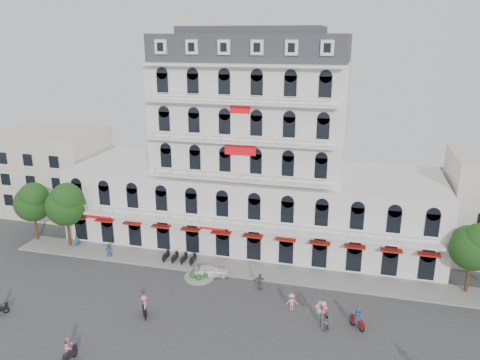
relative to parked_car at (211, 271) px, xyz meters
name	(u,v)px	position (x,y,z in m)	size (l,w,h in m)	color
ground	(208,313)	(1.88, -6.75, -0.65)	(120.00, 120.00, 0.00)	#38383A
sidewalk	(234,268)	(1.88, 2.25, -0.57)	(53.00, 4.00, 0.16)	gray
main_building	(253,162)	(1.88, 11.24, 9.31)	(45.00, 15.00, 25.80)	silver
flank_building_west	(54,171)	(-28.12, 13.25, 5.35)	(14.00, 10.00, 12.00)	beige
traffic_island	(199,276)	(-1.13, -0.75, -0.39)	(3.20, 3.20, 1.60)	gray
parked_scooter_row	(180,263)	(-4.47, 2.05, -0.65)	(4.40, 1.80, 1.10)	black
tree_west_outer	(33,201)	(-24.07, 3.23, 4.70)	(4.50, 4.48, 7.76)	#382314
tree_west_inner	(66,203)	(-19.07, 2.73, 5.04)	(4.76, 4.76, 8.25)	#382314
tree_east_inner	(473,245)	(25.93, 3.23, 4.57)	(4.40, 4.37, 7.57)	#382314
parked_car	(211,271)	(0.00, 0.00, 0.00)	(1.53, 3.81, 1.30)	white
rider_southwest	(69,349)	(-6.61, -15.96, 0.48)	(0.73, 1.70, 2.21)	black
rider_east	(358,318)	(15.37, -5.78, 0.37)	(1.34, 1.27, 2.07)	maroon
rider_center	(144,305)	(-3.60, -8.77, 0.48)	(1.08, 1.53, 2.14)	black
pedestrian_left	(109,250)	(-12.91, 1.28, 0.21)	(0.84, 0.54, 1.71)	navy
pedestrian_mid	(260,282)	(5.68, -1.46, 0.26)	(1.07, 0.44, 1.82)	#504F56
pedestrian_right	(292,302)	(9.33, -4.33, 0.21)	(1.11, 0.64, 1.72)	pink
pedestrian_far	(77,241)	(-18.12, 2.75, 0.15)	(0.58, 0.38, 1.60)	#265374
balloon_vendor	(324,316)	(12.49, -6.62, 0.61)	(1.49, 1.36, 2.45)	#4F4D54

